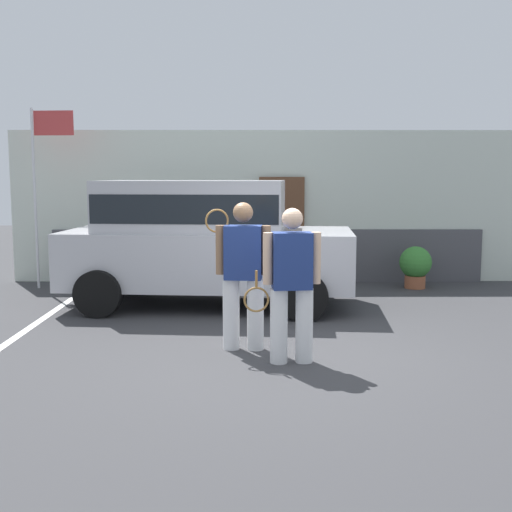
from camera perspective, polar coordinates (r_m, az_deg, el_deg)
ground_plane at (r=7.69m, az=2.01°, el=-8.92°), size 40.00×40.00×0.00m
parking_stripe_0 at (r=9.65m, az=-19.39°, el=-5.97°), size 0.12×4.40×0.01m
house_frontage at (r=12.96m, az=1.04°, el=4.03°), size 10.23×0.40×3.02m
parked_suv at (r=10.44m, az=-4.78°, el=1.74°), size 4.74×2.48×2.05m
tennis_player_man at (r=7.80m, az=-1.18°, el=-1.56°), size 0.80×0.32×1.81m
tennis_player_woman at (r=7.26m, az=3.17°, el=-2.47°), size 0.91×0.31×1.77m
potted_plant_by_porch at (r=12.51m, az=13.99°, el=-0.78°), size 0.61×0.61×0.80m
flag_pole at (r=12.67m, az=-18.40°, el=7.63°), size 0.80×0.08×3.37m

